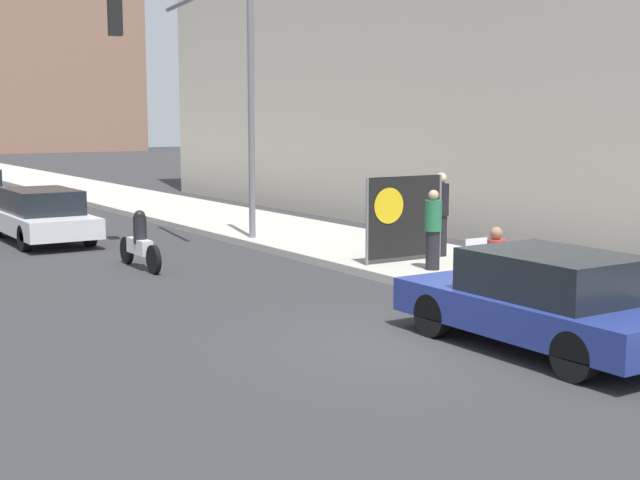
# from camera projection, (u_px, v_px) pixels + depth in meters

# --- Properties ---
(ground_plane) EXTENTS (160.00, 160.00, 0.00)m
(ground_plane) POSITION_uv_depth(u_px,v_px,m) (437.00, 343.00, 12.71)
(ground_plane) COLOR #303033
(sidewalk_curb) EXTENTS (3.86, 90.00, 0.17)m
(sidewalk_curb) POSITION_uv_depth(u_px,v_px,m) (222.00, 219.00, 27.38)
(sidewalk_curb) COLOR #B7B2A8
(sidewalk_curb) RESTS_ON ground_plane
(seated_protester) EXTENTS (0.97, 0.77, 1.16)m
(seated_protester) POSITION_uv_depth(u_px,v_px,m) (498.00, 259.00, 15.28)
(seated_protester) COLOR #474C56
(seated_protester) RESTS_ON sidewalk_curb
(jogger_on_sidewalk) EXTENTS (0.34, 0.34, 1.60)m
(jogger_on_sidewalk) POSITION_uv_depth(u_px,v_px,m) (433.00, 229.00, 17.72)
(jogger_on_sidewalk) COLOR black
(jogger_on_sidewalk) RESTS_ON sidewalk_curb
(pedestrian_behind) EXTENTS (0.34, 0.34, 1.83)m
(pedestrian_behind) POSITION_uv_depth(u_px,v_px,m) (441.00, 213.00, 19.46)
(pedestrian_behind) COLOR black
(pedestrian_behind) RESTS_ON sidewalk_curb
(protest_banner) EXTENTS (2.00, 0.06, 1.81)m
(protest_banner) POSITION_uv_depth(u_px,v_px,m) (404.00, 217.00, 18.69)
(protest_banner) COLOR slate
(protest_banner) RESTS_ON sidewalk_curb
(traffic_light_pole) EXTENTS (3.50, 3.26, 6.04)m
(traffic_light_pole) POSITION_uv_depth(u_px,v_px,m) (203.00, 73.00, 21.52)
(traffic_light_pole) COLOR slate
(traffic_light_pole) RESTS_ON sidewalk_curb
(parked_car_curbside) EXTENTS (1.89, 4.30, 1.38)m
(parked_car_curbside) POSITION_uv_depth(u_px,v_px,m) (546.00, 300.00, 12.27)
(parked_car_curbside) COLOR navy
(parked_car_curbside) RESTS_ON ground_plane
(car_on_road_nearest) EXTENTS (1.80, 4.72, 1.37)m
(car_on_road_nearest) POSITION_uv_depth(u_px,v_px,m) (41.00, 215.00, 22.85)
(car_on_road_nearest) COLOR silver
(car_on_road_nearest) RESTS_ON ground_plane
(motorcycle_on_road) EXTENTS (0.28, 2.13, 1.26)m
(motorcycle_on_road) POSITION_uv_depth(u_px,v_px,m) (140.00, 244.00, 18.84)
(motorcycle_on_road) COLOR silver
(motorcycle_on_road) RESTS_ON ground_plane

